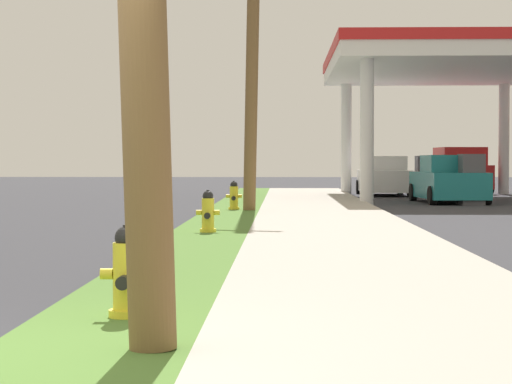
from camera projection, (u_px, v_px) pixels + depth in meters
grass_verge at (75, 370)px, 6.23m from camera, size 1.40×80.00×0.12m
sidewalk_slab at (441, 372)px, 6.17m from camera, size 3.20×80.00×0.12m
fire_hydrant_nearest at (126, 277)px, 7.95m from camera, size 0.42×0.38×0.74m
fire_hydrant_second at (208, 214)px, 17.49m from camera, size 0.42×0.38×0.74m
fire_hydrant_third at (234, 197)px, 25.73m from camera, size 0.42×0.37×0.74m
utility_pole_midground at (253, 31)px, 25.23m from camera, size 1.38×0.50×9.01m
car_white_by_near_pump at (384, 178)px, 39.69m from camera, size 1.95×4.51×1.57m
car_teal_by_far_pump at (448, 181)px, 32.65m from camera, size 2.11×4.58×1.57m
truck_red_at_forecourt at (454, 172)px, 43.13m from camera, size 2.56×5.56×1.97m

